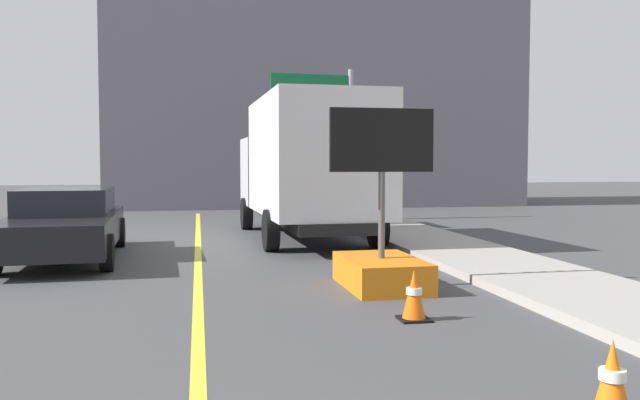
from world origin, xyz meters
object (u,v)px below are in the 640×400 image
object	(u,v)px
arrow_board_trailer	(381,256)
traffic_cone_near_sign	(612,381)
box_truck	(307,165)
traffic_cone_mid_lane	(414,295)
pickup_car	(66,223)
highway_guide_sign	(328,117)

from	to	relation	value
arrow_board_trailer	traffic_cone_near_sign	distance (m)	5.25
box_truck	traffic_cone_near_sign	distance (m)	11.75
box_truck	traffic_cone_mid_lane	distance (m)	8.60
arrow_board_trailer	pickup_car	size ratio (longest dim) A/B	0.51
pickup_car	traffic_cone_near_sign	distance (m)	10.80
arrow_board_trailer	highway_guide_sign	bearing A→B (deg)	82.53
box_truck	pickup_car	world-z (taller)	box_truck
arrow_board_trailer	highway_guide_sign	size ratio (longest dim) A/B	0.54
pickup_car	traffic_cone_near_sign	size ratio (longest dim) A/B	8.66
pickup_car	traffic_cone_near_sign	xyz separation A→B (m)	(5.50, -9.28, -0.40)
pickup_car	traffic_cone_mid_lane	xyz separation A→B (m)	(5.10, -6.09, -0.40)
box_truck	pickup_car	xyz separation A→B (m)	(-5.22, -2.37, -1.14)
highway_guide_sign	traffic_cone_mid_lane	xyz separation A→B (m)	(-1.72, -13.73, -3.12)
box_truck	arrow_board_trailer	bearing A→B (deg)	-89.45
highway_guide_sign	traffic_cone_mid_lane	bearing A→B (deg)	-97.13
arrow_board_trailer	traffic_cone_near_sign	size ratio (longest dim) A/B	4.43
highway_guide_sign	traffic_cone_near_sign	size ratio (longest dim) A/B	8.20
highway_guide_sign	traffic_cone_near_sign	world-z (taller)	highway_guide_sign
pickup_car	box_truck	bearing A→B (deg)	24.36
pickup_car	traffic_cone_mid_lane	distance (m)	7.95
traffic_cone_near_sign	pickup_car	bearing A→B (deg)	120.67
pickup_car	traffic_cone_mid_lane	world-z (taller)	pickup_car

